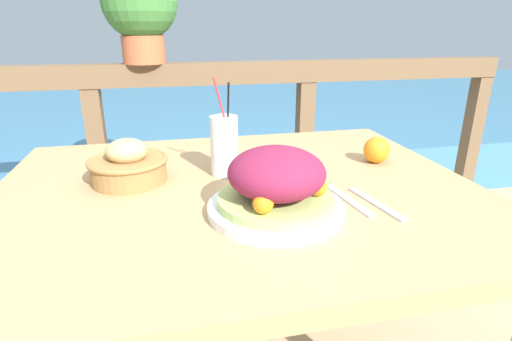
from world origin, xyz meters
TOP-DOWN VIEW (x-y plane):
  - patio_table at (0.00, 0.00)m, footprint 1.16×0.92m
  - railing_fence at (0.00, 0.83)m, footprint 2.80×0.08m
  - sea_backdrop at (0.00, 3.33)m, footprint 12.00×4.00m
  - salad_plate at (0.05, -0.16)m, footprint 0.28×0.28m
  - drink_glass at (-0.02, 0.09)m, footprint 0.07×0.09m
  - bread_basket at (-0.26, 0.09)m, footprint 0.19×0.19m
  - potted_plant at (-0.23, 0.83)m, footprint 0.29×0.29m
  - fork at (0.22, -0.13)m, footprint 0.04×0.18m
  - knife at (0.28, -0.17)m, footprint 0.05×0.18m
  - orange_near_basket at (0.41, 0.09)m, footprint 0.07×0.07m

SIDE VIEW (x-z plane):
  - sea_backdrop at x=0.00m, z-range 0.00..0.34m
  - patio_table at x=0.00m, z-range 0.28..1.01m
  - railing_fence at x=0.00m, z-range 0.21..1.17m
  - fork at x=0.22m, z-range 0.73..0.74m
  - knife at x=0.28m, z-range 0.73..0.74m
  - orange_near_basket at x=0.41m, z-range 0.73..0.81m
  - bread_basket at x=-0.26m, z-range 0.72..0.83m
  - salad_plate at x=0.05m, z-range 0.73..0.87m
  - drink_glass at x=-0.02m, z-range 0.69..0.94m
  - potted_plant at x=-0.23m, z-range 0.98..1.36m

